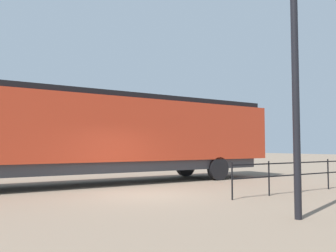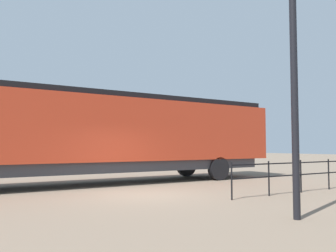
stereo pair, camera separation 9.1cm
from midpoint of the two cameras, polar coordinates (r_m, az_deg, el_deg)
ground_plane at (r=11.94m, az=-3.84°, el=-11.09°), size 120.00×120.00×0.00m
locomotive at (r=15.54m, az=-9.01°, el=-1.16°), size 2.98×17.29×3.87m
lamp_post at (r=8.92m, az=19.88°, el=16.96°), size 0.51×0.51×6.78m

